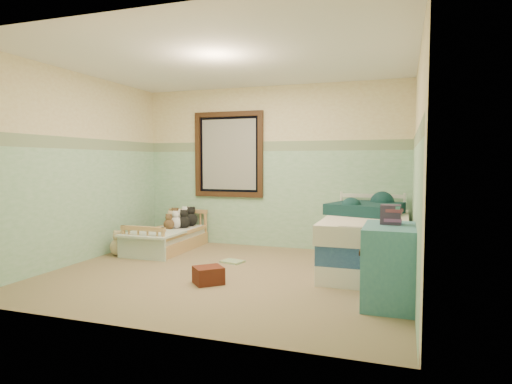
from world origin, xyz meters
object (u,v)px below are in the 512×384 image
(twin_bed_frame, at_px, (366,261))
(red_pillow, at_px, (208,275))
(plush_floor_tan, at_px, (119,247))
(plush_floor_cream, at_px, (139,241))
(floor_book, at_px, (232,261))
(toddler_bed_frame, at_px, (168,244))
(dresser, at_px, (389,265))

(twin_bed_frame, height_order, red_pillow, twin_bed_frame)
(red_pillow, bearing_deg, plush_floor_tan, 153.85)
(plush_floor_cream, relative_size, floor_book, 0.84)
(plush_floor_tan, height_order, twin_bed_frame, plush_floor_tan)
(plush_floor_tan, distance_m, twin_bed_frame, 3.42)
(toddler_bed_frame, distance_m, plush_floor_cream, 0.49)
(plush_floor_cream, height_order, twin_bed_frame, plush_floor_cream)
(plush_floor_tan, bearing_deg, toddler_bed_frame, 52.67)
(toddler_bed_frame, distance_m, twin_bed_frame, 2.97)
(twin_bed_frame, xyz_separation_m, floor_book, (-1.71, -0.18, -0.10))
(dresser, bearing_deg, red_pillow, 177.66)
(toddler_bed_frame, xyz_separation_m, plush_floor_tan, (-0.45, -0.59, 0.03))
(plush_floor_cream, xyz_separation_m, twin_bed_frame, (3.45, -0.24, -0.01))
(toddler_bed_frame, height_order, plush_floor_cream, plush_floor_cream)
(floor_book, bearing_deg, plush_floor_cream, 179.85)
(toddler_bed_frame, distance_m, red_pillow, 2.02)
(plush_floor_tan, bearing_deg, plush_floor_cream, 94.09)
(plush_floor_tan, distance_m, red_pillow, 2.03)
(plush_floor_cream, bearing_deg, toddler_bed_frame, 5.01)
(red_pillow, bearing_deg, plush_floor_cream, 142.21)
(twin_bed_frame, height_order, dresser, dresser)
(toddler_bed_frame, height_order, floor_book, toddler_bed_frame)
(toddler_bed_frame, bearing_deg, red_pillow, -47.31)
(plush_floor_cream, xyz_separation_m, floor_book, (1.73, -0.42, -0.10))
(toddler_bed_frame, bearing_deg, dresser, -25.58)
(plush_floor_tan, bearing_deg, dresser, -14.65)
(red_pillow, distance_m, floor_book, 1.03)
(toddler_bed_frame, distance_m, plush_floor_tan, 0.74)
(plush_floor_cream, distance_m, floor_book, 1.79)
(plush_floor_tan, xyz_separation_m, twin_bed_frame, (3.41, 0.31, -0.01))
(plush_floor_cream, height_order, floor_book, plush_floor_cream)
(dresser, bearing_deg, plush_floor_cream, 157.96)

